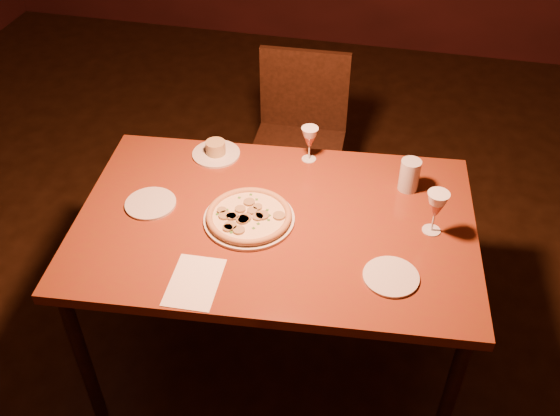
# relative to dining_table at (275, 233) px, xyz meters

# --- Properties ---
(floor) EXTENTS (7.00, 7.00, 0.00)m
(floor) POSITION_rel_dining_table_xyz_m (-0.18, -0.25, -0.74)
(floor) COLOR black
(floor) RESTS_ON ground
(dining_table) EXTENTS (1.60, 1.11, 0.81)m
(dining_table) POSITION_rel_dining_table_xyz_m (0.00, 0.00, 0.00)
(dining_table) COLOR maroon
(dining_table) RESTS_ON floor
(chair_far) EXTENTS (0.48, 0.48, 0.97)m
(chair_far) POSITION_rel_dining_table_xyz_m (-0.10, 0.97, -0.19)
(chair_far) COLOR black
(chair_far) RESTS_ON floor
(pizza_plate) EXTENTS (0.35, 0.35, 0.04)m
(pizza_plate) POSITION_rel_dining_table_xyz_m (-0.10, -0.03, 0.09)
(pizza_plate) COLOR silver
(pizza_plate) RESTS_ON dining_table
(ramekin_saucer) EXTENTS (0.21, 0.21, 0.07)m
(ramekin_saucer) POSITION_rel_dining_table_xyz_m (-0.35, 0.36, 0.09)
(ramekin_saucer) COLOR silver
(ramekin_saucer) RESTS_ON dining_table
(wine_glass_far) EXTENTS (0.07, 0.07, 0.16)m
(wine_glass_far) POSITION_rel_dining_table_xyz_m (0.05, 0.41, 0.15)
(wine_glass_far) COLOR #BA614D
(wine_glass_far) RESTS_ON dining_table
(wine_glass_right) EXTENTS (0.08, 0.08, 0.18)m
(wine_glass_right) POSITION_rel_dining_table_xyz_m (0.58, 0.07, 0.16)
(wine_glass_right) COLOR #BA614D
(wine_glass_right) RESTS_ON dining_table
(water_tumbler) EXTENTS (0.08, 0.08, 0.13)m
(water_tumbler) POSITION_rel_dining_table_xyz_m (0.48, 0.31, 0.14)
(water_tumbler) COLOR #B4BEC5
(water_tumbler) RESTS_ON dining_table
(side_plate_left) EXTENTS (0.20, 0.20, 0.01)m
(side_plate_left) POSITION_rel_dining_table_xyz_m (-0.50, -0.02, 0.08)
(side_plate_left) COLOR silver
(side_plate_left) RESTS_ON dining_table
(side_plate_near) EXTENTS (0.19, 0.19, 0.01)m
(side_plate_near) POSITION_rel_dining_table_xyz_m (0.46, -0.20, 0.08)
(side_plate_near) COLOR silver
(side_plate_near) RESTS_ON dining_table
(menu_card) EXTENTS (0.18, 0.25, 0.00)m
(menu_card) POSITION_rel_dining_table_xyz_m (-0.19, -0.38, 0.07)
(menu_card) COLOR white
(menu_card) RESTS_ON dining_table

